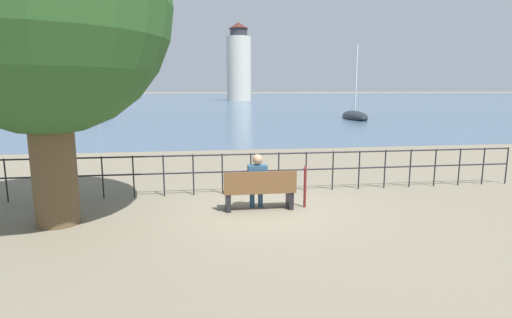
{
  "coord_description": "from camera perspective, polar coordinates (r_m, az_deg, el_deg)",
  "views": [
    {
      "loc": [
        -1.31,
        -8.56,
        2.64
      ],
      "look_at": [
        0.0,
        0.5,
        1.06
      ],
      "focal_mm": 28.0,
      "sensor_mm": 36.0,
      "label": 1
    }
  ],
  "objects": [
    {
      "name": "closed_umbrella",
      "position": [
        9.1,
        7.02,
        -3.49
      ],
      "size": [
        0.09,
        0.09,
        1.0
      ],
      "color": "maroon",
      "rests_on": "ground_plane"
    },
    {
      "name": "sailboat_2",
      "position": [
        38.13,
        13.91,
        5.95
      ],
      "size": [
        2.62,
        6.38,
        7.01
      ],
      "rotation": [
        0.0,
        0.0,
        -0.13
      ],
      "color": "black",
      "rests_on": "ground_plane"
    },
    {
      "name": "sailboat_1",
      "position": [
        48.24,
        -21.56,
        6.43
      ],
      "size": [
        3.42,
        6.59,
        8.54
      ],
      "rotation": [
        0.0,
        0.0,
        -0.26
      ],
      "color": "black",
      "rests_on": "ground_plane"
    },
    {
      "name": "harbor_lighthouse",
      "position": [
        100.59,
        -2.47,
        13.29
      ],
      "size": [
        6.0,
        6.0,
        18.73
      ],
      "color": "beige",
      "rests_on": "ground_plane"
    },
    {
      "name": "harbor_water",
      "position": [
        167.62,
        -7.85,
        8.85
      ],
      "size": [
        600.0,
        300.0,
        0.01
      ],
      "color": "#47607A",
      "rests_on": "ground_plane"
    },
    {
      "name": "promenade_railing",
      "position": [
        10.27,
        -0.75,
        -1.1
      ],
      "size": [
        14.72,
        0.04,
        1.05
      ],
      "color": "black",
      "rests_on": "ground_plane"
    },
    {
      "name": "ground_plane",
      "position": [
        9.06,
        0.46,
        -7.14
      ],
      "size": [
        1000.0,
        1000.0,
        0.0
      ],
      "primitive_type": "plane",
      "color": "#7A705B"
    },
    {
      "name": "seated_person_left",
      "position": [
        8.88,
        0.17,
        -2.86
      ],
      "size": [
        0.42,
        0.35,
        1.25
      ],
      "color": "navy",
      "rests_on": "ground_plane"
    },
    {
      "name": "shade_tree",
      "position": [
        8.76,
        -28.47,
        18.6
      ],
      "size": [
        4.81,
        4.81,
        6.6
      ],
      "color": "brown",
      "rests_on": "ground_plane"
    },
    {
      "name": "park_bench",
      "position": [
        8.88,
        0.52,
        -4.63
      ],
      "size": [
        1.6,
        0.45,
        0.9
      ],
      "color": "brown",
      "rests_on": "ground_plane"
    }
  ]
}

